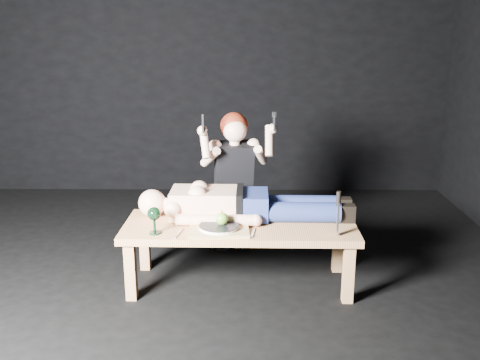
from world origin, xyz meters
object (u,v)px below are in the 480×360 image
Objects in this scene: kneeling_woman at (233,181)px; serving_tray at (219,230)px; goblet at (154,221)px; lying_man at (247,201)px; table at (240,254)px; carving_knife at (338,214)px.

serving_tray is (-0.07, -0.75, -0.13)m from kneeling_woman.
goblet is at bearing -131.61° from kneeling_woman.
lying_man reaches higher than goblet.
goblet is (-0.49, -0.79, -0.05)m from kneeling_woman.
table is 0.31m from serving_tray.
goblet is at bearing -150.82° from lying_man.
carving_knife reaches higher than goblet.
kneeling_woman reaches higher than table.
kneeling_woman is at bearing 131.37° from carving_knife.
kneeling_woman reaches higher than goblet.
serving_tray is at bearing -132.70° from table.
lying_man reaches higher than serving_tray.
table is 0.71m from kneeling_woman.
table is 1.35× the size of kneeling_woman.
goblet is at bearing -160.61° from table.
lying_man is at bearing -86.46° from kneeling_woman.
table is 1.06× the size of lying_man.
goblet is 0.61× the size of carving_knife.
lying_man is at bearing 150.26° from carving_knife.
kneeling_woman is 1.07m from carving_knife.
table is 0.38m from lying_man.
serving_tray is at bearing 5.76° from goblet.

